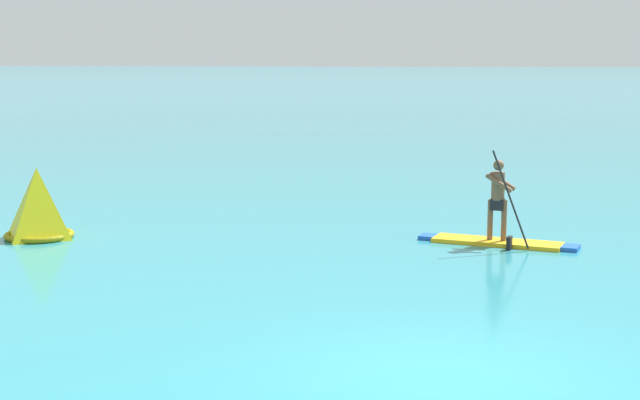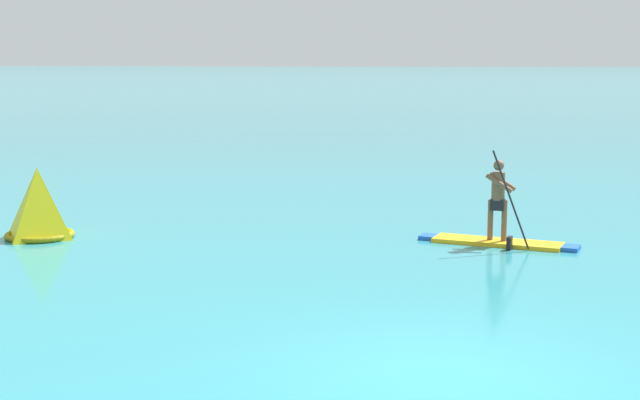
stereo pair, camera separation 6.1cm
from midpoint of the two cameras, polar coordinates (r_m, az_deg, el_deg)
name	(u,v)px [view 1 (the left image)]	position (r m, az deg, el deg)	size (l,w,h in m)	color
ground	(444,372)	(11.81, 7.17, -10.06)	(440.00, 440.00, 0.00)	teal
paddleboarder_mid_center	(498,226)	(19.44, 10.39, -1.49)	(3.17, 1.37, 1.98)	yellow
race_marker_buoy	(38,206)	(20.58, -16.38, -0.36)	(1.44, 1.44, 1.45)	yellow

